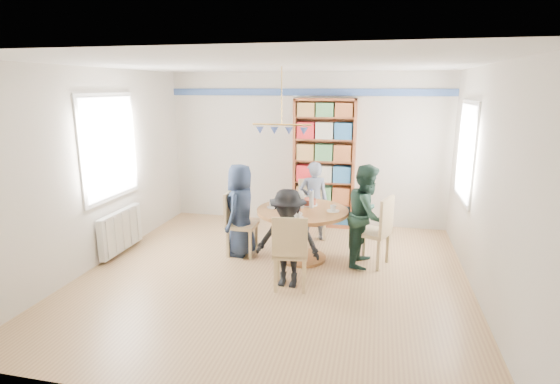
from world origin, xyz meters
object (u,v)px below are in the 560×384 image
(person_right, at_px, (367,215))
(bookshelf, at_px, (324,165))
(dining_table, at_px, (302,222))
(chair_left, at_px, (237,220))
(chair_near, at_px, (290,249))
(person_left, at_px, (241,210))
(person_far, at_px, (313,201))
(person_near, at_px, (288,238))
(chair_far, at_px, (312,206))
(radiator, at_px, (121,231))
(chair_right, at_px, (378,228))

(person_right, bearing_deg, bookshelf, 34.22)
(dining_table, height_order, chair_left, chair_left)
(chair_near, relative_size, bookshelf, 0.43)
(dining_table, bearing_deg, person_left, -179.99)
(person_far, relative_size, person_near, 1.04)
(chair_far, height_order, person_far, person_far)
(chair_near, bearing_deg, dining_table, 91.45)
(dining_table, relative_size, chair_left, 1.37)
(chair_near, bearing_deg, bookshelf, 88.65)
(person_right, bearing_deg, chair_far, 50.75)
(chair_far, distance_m, person_far, 0.19)
(person_right, bearing_deg, person_far, 53.79)
(chair_near, xyz_separation_m, person_right, (0.87, 1.03, 0.18))
(person_right, height_order, bookshelf, bookshelf)
(radiator, height_order, bookshelf, bookshelf)
(chair_far, bearing_deg, dining_table, -88.90)
(radiator, xyz_separation_m, person_right, (3.58, 0.39, 0.36))
(person_far, bearing_deg, chair_left, 25.77)
(person_near, bearing_deg, dining_table, 91.52)
(dining_table, xyz_separation_m, person_left, (-0.92, -0.00, 0.13))
(radiator, relative_size, chair_right, 1.01)
(dining_table, distance_m, person_near, 0.90)
(chair_right, xyz_separation_m, person_near, (-1.08, -0.90, 0.08))
(dining_table, height_order, chair_right, chair_right)
(chair_near, xyz_separation_m, bookshelf, (0.06, 2.68, 0.58))
(chair_far, distance_m, person_right, 1.37)
(radiator, height_order, chair_left, chair_left)
(person_near, bearing_deg, person_left, 138.23)
(radiator, distance_m, person_near, 2.72)
(chair_right, relative_size, bookshelf, 0.44)
(person_far, height_order, bookshelf, bookshelf)
(chair_left, bearing_deg, chair_far, 46.91)
(radiator, relative_size, chair_near, 1.04)
(radiator, bearing_deg, dining_table, 7.72)
(dining_table, bearing_deg, person_right, 1.73)
(radiator, height_order, chair_far, chair_far)
(chair_far, bearing_deg, person_left, -131.36)
(chair_right, xyz_separation_m, chair_far, (-1.08, 1.02, -0.02))
(chair_far, xyz_separation_m, bookshelf, (0.11, 0.65, 0.58))
(person_left, bearing_deg, radiator, -73.27)
(dining_table, relative_size, chair_right, 1.31)
(chair_left, distance_m, person_near, 1.31)
(person_right, distance_m, person_near, 1.31)
(radiator, height_order, person_near, person_near)
(dining_table, relative_size, person_near, 1.05)
(person_far, bearing_deg, radiator, 9.13)
(person_left, height_order, person_near, person_left)
(radiator, distance_m, chair_right, 3.76)
(person_right, bearing_deg, chair_right, -90.33)
(person_near, height_order, bookshelf, bookshelf)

